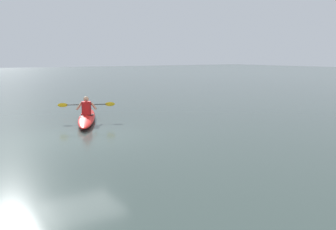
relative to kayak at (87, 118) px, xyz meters
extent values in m
plane|color=#384742|center=(1.27, 2.83, -0.14)|extent=(160.00, 160.00, 0.00)
ellipsoid|color=red|center=(0.00, 0.00, 0.00)|extent=(2.45, 4.64, 0.29)
torus|color=black|center=(0.02, 0.06, 0.12)|extent=(0.75, 0.75, 0.04)
cylinder|color=black|center=(-0.56, -1.32, 0.13)|extent=(0.18, 0.18, 0.02)
cylinder|color=red|center=(0.03, 0.07, 0.41)|extent=(0.39, 0.39, 0.53)
sphere|color=tan|center=(0.03, 0.07, 0.78)|extent=(0.21, 0.21, 0.21)
cylinder|color=black|center=(-0.05, -0.11, 0.53)|extent=(1.78, 0.78, 0.03)
ellipsoid|color=gold|center=(0.84, -0.48, 0.53)|extent=(0.38, 0.19, 0.17)
ellipsoid|color=gold|center=(-0.93, 0.26, 0.53)|extent=(0.38, 0.19, 0.17)
cylinder|color=tan|center=(0.27, -0.11, 0.48)|extent=(0.32, 0.16, 0.34)
cylinder|color=tan|center=(-0.27, 0.12, 0.48)|extent=(0.24, 0.27, 0.34)
camera|label=1|loc=(5.30, 14.60, 2.51)|focal=39.96mm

